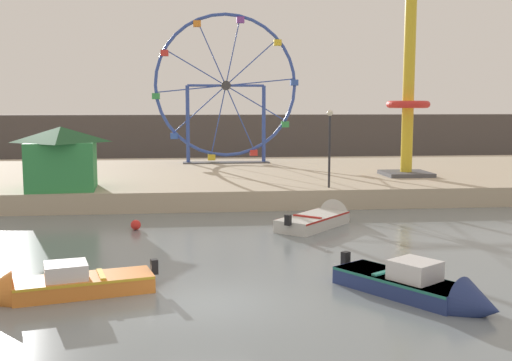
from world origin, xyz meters
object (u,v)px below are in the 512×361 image
(drop_tower_yellow_tower, at_px, (409,84))
(promenade_lamp_near, at_px, (330,137))
(motorboat_orange_hull, at_px, (54,286))
(carnival_booth_green_kiosk, at_px, (62,157))
(motorboat_pale_grey, at_px, (323,218))
(motorboat_navy_blue, at_px, (425,289))
(ferris_wheel_blue_frame, at_px, (226,88))
(mooring_buoy_orange, at_px, (136,225))

(drop_tower_yellow_tower, relative_size, promenade_lamp_near, 3.50)
(motorboat_orange_hull, bearing_deg, carnival_booth_green_kiosk, -94.32)
(drop_tower_yellow_tower, bearing_deg, motorboat_pale_grey, -127.11)
(motorboat_orange_hull, xyz_separation_m, motorboat_pale_grey, (9.83, 9.64, -0.03))
(motorboat_pale_grey, xyz_separation_m, promenade_lamp_near, (1.32, 4.72, 3.40))
(carnival_booth_green_kiosk, bearing_deg, promenade_lamp_near, -8.45)
(motorboat_navy_blue, bearing_deg, promenade_lamp_near, 142.73)
(ferris_wheel_blue_frame, bearing_deg, motorboat_navy_blue, -82.98)
(drop_tower_yellow_tower, height_order, mooring_buoy_orange, drop_tower_yellow_tower)
(motorboat_navy_blue, relative_size, motorboat_pale_grey, 1.03)
(motorboat_pale_grey, bearing_deg, promenade_lamp_near, 25.87)
(motorboat_orange_hull, height_order, drop_tower_yellow_tower, drop_tower_yellow_tower)
(motorboat_orange_hull, height_order, motorboat_pale_grey, motorboat_pale_grey)
(mooring_buoy_orange, bearing_deg, drop_tower_yellow_tower, 32.65)
(ferris_wheel_blue_frame, height_order, promenade_lamp_near, ferris_wheel_blue_frame)
(motorboat_navy_blue, xyz_separation_m, ferris_wheel_blue_frame, (-3.73, 30.27, 6.26))
(ferris_wheel_blue_frame, height_order, mooring_buoy_orange, ferris_wheel_blue_frame)
(motorboat_orange_hull, relative_size, carnival_booth_green_kiosk, 1.29)
(motorboat_navy_blue, bearing_deg, motorboat_pale_grey, 148.20)
(motorboat_orange_hull, relative_size, drop_tower_yellow_tower, 0.36)
(motorboat_orange_hull, distance_m, promenade_lamp_near, 18.49)
(drop_tower_yellow_tower, relative_size, mooring_buoy_orange, 32.60)
(motorboat_pale_grey, bearing_deg, ferris_wheel_blue_frame, 51.18)
(motorboat_pale_grey, distance_m, ferris_wheel_blue_frame, 20.48)
(ferris_wheel_blue_frame, xyz_separation_m, mooring_buoy_orange, (-5.08, -19.58, -6.38))
(motorboat_orange_hull, relative_size, ferris_wheel_blue_frame, 0.46)
(carnival_booth_green_kiosk, bearing_deg, motorboat_pale_grey, -28.85)
(promenade_lamp_near, distance_m, mooring_buoy_orange, 11.48)
(motorboat_orange_hull, relative_size, promenade_lamp_near, 1.25)
(drop_tower_yellow_tower, distance_m, carnival_booth_green_kiosk, 20.69)
(motorboat_navy_blue, xyz_separation_m, motorboat_pale_grey, (-0.45, 11.07, -0.05))
(motorboat_orange_hull, distance_m, mooring_buoy_orange, 9.38)
(drop_tower_yellow_tower, height_order, promenade_lamp_near, drop_tower_yellow_tower)
(ferris_wheel_blue_frame, distance_m, drop_tower_yellow_tower, 14.25)
(motorboat_pale_grey, bearing_deg, motorboat_orange_hull, 175.91)
(motorboat_navy_blue, height_order, motorboat_pale_grey, motorboat_navy_blue)
(motorboat_navy_blue, xyz_separation_m, motorboat_orange_hull, (-10.28, 1.43, -0.02))
(motorboat_orange_hull, bearing_deg, promenade_lamp_near, -142.41)
(carnival_booth_green_kiosk, bearing_deg, drop_tower_yellow_tower, 6.63)
(motorboat_navy_blue, distance_m, promenade_lamp_near, 16.17)
(motorboat_pale_grey, xyz_separation_m, carnival_booth_green_kiosk, (-12.58, 5.52, 2.43))
(mooring_buoy_orange, bearing_deg, promenade_lamp_near, 27.76)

